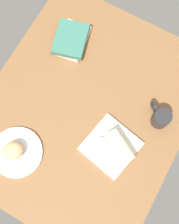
# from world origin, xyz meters

# --- Properties ---
(dining_table) EXTENTS (1.10, 0.90, 0.04)m
(dining_table) POSITION_xyz_m (0.00, 0.00, 0.02)
(dining_table) COLOR brown
(dining_table) RESTS_ON ground
(round_plate) EXTENTS (0.23, 0.23, 0.01)m
(round_plate) POSITION_xyz_m (-0.31, 0.17, 0.05)
(round_plate) COLOR white
(round_plate) RESTS_ON dining_table
(scone_pastry) EXTENTS (0.12, 0.12, 0.06)m
(scone_pastry) POSITION_xyz_m (-0.31, 0.18, 0.09)
(scone_pastry) COLOR tan
(scone_pastry) RESTS_ON round_plate
(square_plate) EXTENTS (0.25, 0.25, 0.02)m
(square_plate) POSITION_xyz_m (-0.09, -0.18, 0.05)
(square_plate) COLOR white
(square_plate) RESTS_ON dining_table
(sauce_cup) EXTENTS (0.06, 0.06, 0.02)m
(sauce_cup) POSITION_xyz_m (-0.10, -0.13, 0.07)
(sauce_cup) COLOR silver
(sauce_cup) RESTS_ON square_plate
(breakfast_wrap) EXTENTS (0.13, 0.16, 0.07)m
(breakfast_wrap) POSITION_xyz_m (-0.08, -0.21, 0.09)
(breakfast_wrap) COLOR beige
(breakfast_wrap) RESTS_ON square_plate
(book_stack) EXTENTS (0.22, 0.19, 0.05)m
(book_stack) POSITION_xyz_m (0.27, 0.23, 0.07)
(book_stack) COLOR silver
(book_stack) RESTS_ON dining_table
(coffee_mug) EXTENTS (0.09, 0.12, 0.09)m
(coffee_mug) POSITION_xyz_m (0.12, -0.31, 0.09)
(coffee_mug) COLOR #262628
(coffee_mug) RESTS_ON dining_table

